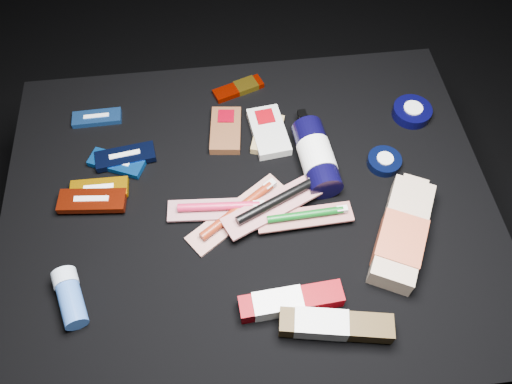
{
  "coord_description": "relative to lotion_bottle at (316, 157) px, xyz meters",
  "views": [
    {
      "loc": [
        -0.05,
        -0.51,
        1.25
      ],
      "look_at": [
        0.01,
        0.01,
        0.42
      ],
      "focal_mm": 35.0,
      "sensor_mm": 36.0,
      "label": 1
    }
  ],
  "objects": [
    {
      "name": "lotion_bottle",
      "position": [
        0.0,
        0.0,
        0.0
      ],
      "size": [
        0.08,
        0.21,
        0.07
      ],
      "rotation": [
        0.0,
        0.0,
        0.08
      ],
      "color": "black",
      "rests_on": "cloth_table"
    },
    {
      "name": "ground",
      "position": [
        -0.15,
        -0.07,
        -0.43
      ],
      "size": [
        3.0,
        3.0,
        0.0
      ],
      "primitive_type": "plane",
      "color": "black",
      "rests_on": "ground"
    },
    {
      "name": "bodywash_bottle",
      "position": [
        0.13,
        -0.19,
        -0.01
      ],
      "size": [
        0.17,
        0.24,
        0.05
      ],
      "rotation": [
        0.0,
        0.0,
        -0.47
      ],
      "color": "tan",
      "rests_on": "cloth_table"
    },
    {
      "name": "luna_bar_1",
      "position": [
        -0.41,
        0.05,
        -0.02
      ],
      "size": [
        0.12,
        0.09,
        0.02
      ],
      "rotation": [
        0.0,
        0.0,
        -0.42
      ],
      "color": "#0D4BA5",
      "rests_on": "cloth_table"
    },
    {
      "name": "clif_bar_1",
      "position": [
        -0.09,
        0.1,
        -0.02
      ],
      "size": [
        0.08,
        0.14,
        0.02
      ],
      "rotation": [
        0.0,
        0.0,
        0.11
      ],
      "color": "beige",
      "rests_on": "cloth_table"
    },
    {
      "name": "cream_tin_upper",
      "position": [
        0.24,
        0.11,
        -0.02
      ],
      "size": [
        0.08,
        0.08,
        0.03
      ],
      "rotation": [
        0.0,
        0.0,
        -0.02
      ],
      "color": "black",
      "rests_on": "cloth_table"
    },
    {
      "name": "power_bar",
      "position": [
        -0.13,
        0.23,
        -0.03
      ],
      "size": [
        0.12,
        0.07,
        0.01
      ],
      "rotation": [
        0.0,
        0.0,
        0.34
      ],
      "color": "#891001",
      "rests_on": "cloth_table"
    },
    {
      "name": "toothbrush_pack_1",
      "position": [
        -0.2,
        -0.09,
        -0.02
      ],
      "size": [
        0.2,
        0.06,
        0.02
      ],
      "rotation": [
        0.0,
        0.0,
        -0.07
      ],
      "color": "#BAB1AF",
      "rests_on": "cloth_table"
    },
    {
      "name": "cream_tin_lower",
      "position": [
        0.14,
        -0.01,
        -0.02
      ],
      "size": [
        0.07,
        0.07,
        0.02
      ],
      "rotation": [
        0.0,
        0.0,
        0.32
      ],
      "color": "black",
      "rests_on": "cloth_table"
    },
    {
      "name": "luna_bar_4",
      "position": [
        -0.45,
        -0.04,
        -0.02
      ],
      "size": [
        0.13,
        0.06,
        0.02
      ],
      "rotation": [
        0.0,
        0.0,
        -0.1
      ],
      "color": "maroon",
      "rests_on": "cloth_table"
    },
    {
      "name": "clif_bar_2",
      "position": [
        -0.09,
        0.09,
        -0.02
      ],
      "size": [
        0.09,
        0.12,
        0.02
      ],
      "rotation": [
        0.0,
        0.0,
        -0.31
      ],
      "color": "#A68A52",
      "rests_on": "cloth_table"
    },
    {
      "name": "toothpaste_carton_green",
      "position": [
        -0.04,
        -0.34,
        -0.01
      ],
      "size": [
        0.2,
        0.08,
        0.04
      ],
      "rotation": [
        0.0,
        0.0,
        -0.18
      ],
      "color": "#3B2B11",
      "rests_on": "cloth_table"
    },
    {
      "name": "luna_bar_2",
      "position": [
        -0.39,
        0.06,
        -0.02
      ],
      "size": [
        0.13,
        0.06,
        0.02
      ],
      "rotation": [
        0.0,
        0.0,
        0.13
      ],
      "color": "black",
      "rests_on": "cloth_table"
    },
    {
      "name": "clif_bar_0",
      "position": [
        -0.18,
        0.11,
        -0.02
      ],
      "size": [
        0.08,
        0.13,
        0.02
      ],
      "rotation": [
        0.0,
        0.0,
        -0.12
      ],
      "color": "brown",
      "rests_on": "cloth_table"
    },
    {
      "name": "toothbrush_pack_3",
      "position": [
        -0.09,
        -0.09,
        -0.0
      ],
      "size": [
        0.23,
        0.14,
        0.03
      ],
      "rotation": [
        0.0,
        0.0,
        0.43
      ],
      "color": "beige",
      "rests_on": "cloth_table"
    },
    {
      "name": "toothbrush_pack_0",
      "position": [
        -0.17,
        -0.1,
        -0.02
      ],
      "size": [
        0.21,
        0.17,
        0.02
      ],
      "rotation": [
        0.0,
        0.0,
        0.61
      ],
      "color": "silver",
      "rests_on": "cloth_table"
    },
    {
      "name": "toothpaste_carton_red",
      "position": [
        -0.1,
        -0.29,
        -0.02
      ],
      "size": [
        0.18,
        0.05,
        0.04
      ],
      "rotation": [
        0.0,
        0.0,
        0.06
      ],
      "color": "#780007",
      "rests_on": "cloth_table"
    },
    {
      "name": "cloth_table",
      "position": [
        -0.15,
        -0.07,
        -0.23
      ],
      "size": [
        0.98,
        0.78,
        0.4
      ],
      "primitive_type": "cube",
      "color": "black",
      "rests_on": "ground"
    },
    {
      "name": "luna_bar_3",
      "position": [
        -0.44,
        -0.01,
        -0.02
      ],
      "size": [
        0.11,
        0.04,
        0.02
      ],
      "rotation": [
        0.0,
        0.0,
        -0.01
      ],
      "color": "orange",
      "rests_on": "cloth_table"
    },
    {
      "name": "deodorant_stick",
      "position": [
        -0.48,
        -0.24,
        -0.01
      ],
      "size": [
        0.07,
        0.11,
        0.04
      ],
      "rotation": [
        0.0,
        0.0,
        0.3
      ],
      "color": "#315BAC",
      "rests_on": "cloth_table"
    },
    {
      "name": "luna_bar_0",
      "position": [
        -0.46,
        0.18,
        -0.03
      ],
      "size": [
        0.11,
        0.04,
        0.01
      ],
      "rotation": [
        0.0,
        0.0,
        0.02
      ],
      "color": "#1D4B96",
      "rests_on": "cloth_table"
    },
    {
      "name": "toothbrush_pack_2",
      "position": [
        -0.04,
        -0.13,
        -0.01
      ],
      "size": [
        0.19,
        0.05,
        0.02
      ],
      "rotation": [
        0.0,
        0.0,
        0.04
      ],
      "color": "#A59F9A",
      "rests_on": "cloth_table"
    }
  ]
}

